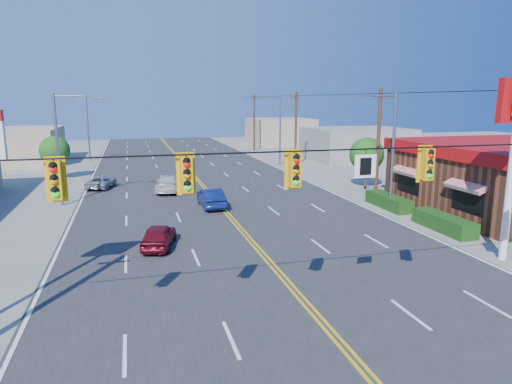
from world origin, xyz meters
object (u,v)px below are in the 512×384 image
object	(u,v)px
signal_span	(327,186)
car_white	(168,184)
car_silver	(101,183)
car_magenta	(159,237)
car_blue	(211,199)

from	to	relation	value
signal_span	car_white	distance (m)	25.36
car_white	car_silver	distance (m)	6.23
car_magenta	car_blue	distance (m)	9.15
car_blue	signal_span	bearing A→B (deg)	90.17
signal_span	car_blue	xyz separation A→B (m)	(-0.58, 18.26, -4.21)
car_magenta	car_silver	size ratio (longest dim) A/B	0.93
car_white	car_blue	bearing A→B (deg)	118.78
signal_span	car_silver	xyz separation A→B (m)	(-8.47, 27.86, -4.35)
signal_span	car_white	world-z (taller)	signal_span
signal_span	car_blue	size ratio (longest dim) A/B	5.97
car_blue	car_silver	size ratio (longest dim) A/B	1.06
signal_span	car_magenta	size ratio (longest dim) A/B	6.81
signal_span	car_blue	world-z (taller)	signal_span
car_blue	car_white	world-z (taller)	car_white
car_blue	car_silver	world-z (taller)	car_blue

